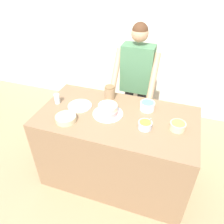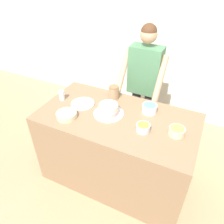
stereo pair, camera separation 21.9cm
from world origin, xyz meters
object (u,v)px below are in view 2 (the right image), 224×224
Objects in this scene: frosting_bowl_olive at (177,131)px; drinking_glass at (62,95)px; stoneware_jar at (114,92)px; frosting_bowl_orange at (143,127)px; cake at (109,110)px; frosting_bowl_blue at (149,108)px; ceramic_plate at (83,104)px; person_baker at (144,78)px; frosting_bowl_pink at (67,115)px.

drinking_glass is (-1.31, 0.03, 0.02)m from frosting_bowl_olive.
drinking_glass is 0.59m from stoneware_jar.
frosting_bowl_orange is at bearing -39.12° from stoneware_jar.
cake reaches higher than drinking_glass.
frosting_bowl_blue is (-0.34, 0.23, 0.01)m from frosting_bowl_olive.
frosting_bowl_blue is at bearing 11.39° from drinking_glass.
frosting_bowl_olive is (0.29, 0.08, 0.00)m from frosting_bowl_orange.
cake reaches higher than frosting_bowl_blue.
frosting_bowl_blue reaches higher than ceramic_plate.
drinking_glass is at bearing -151.25° from stoneware_jar.
person_baker reaches higher than ceramic_plate.
stoneware_jar is (-0.20, -0.50, -0.00)m from person_baker.
drinking_glass is 0.27m from ceramic_plate.
cake is (-0.11, -0.80, -0.02)m from person_baker.
frosting_bowl_orange is 0.78m from frosting_bowl_pink.
frosting_bowl_orange is at bearing -82.59° from frosting_bowl_blue.
person_baker is 0.81m from cake.
frosting_bowl_olive is (0.71, -0.02, -0.01)m from cake.
frosting_bowl_blue is 0.73m from ceramic_plate.
person_baker is 6.42× the size of ceramic_plate.
cake is 2.85× the size of drinking_glass.
drinking_glass reaches higher than frosting_bowl_olive.
frosting_bowl_blue is (0.37, 0.22, -0.00)m from cake.
person_baker is 0.89m from ceramic_plate.
frosting_bowl_blue is 0.47m from stoneware_jar.
frosting_bowl_pink is (-0.47, -1.04, -0.04)m from person_baker.
cake is at bearing -6.48° from ceramic_plate.
frosting_bowl_pink is 1.09m from frosting_bowl_olive.
cake is 2.00× the size of frosting_bowl_orange.
person_baker reaches higher than frosting_bowl_orange.
ceramic_plate is at bearing -120.60° from person_baker.
person_baker is at bearing 65.70° from frosting_bowl_pink.
person_baker is at bearing 68.51° from stoneware_jar.
person_baker reaches higher than frosting_bowl_pink.
frosting_bowl_orange is at bearing 10.20° from frosting_bowl_pink.
cake is 2.13× the size of frosting_bowl_olive.
ceramic_plate is (0.02, 0.28, -0.03)m from frosting_bowl_pink.
cake reaches higher than frosting_bowl_olive.
stoneware_jar is at bearing 158.00° from frosting_bowl_olive.
person_baker is 5.29× the size of cake.
drinking_glass is at bearing -168.61° from frosting_bowl_blue.
frosting_bowl_blue reaches higher than frosting_bowl_pink.
frosting_bowl_orange is (0.41, -0.10, -0.01)m from cake.
drinking_glass reaches higher than frosting_bowl_pink.
frosting_bowl_blue reaches higher than frosting_bowl_olive.
stoneware_jar is at bearing 105.66° from cake.
cake is 0.43m from frosting_bowl_pink.
frosting_bowl_olive is at bearing -1.28° from cake.
frosting_bowl_orange is 0.64m from stoneware_jar.
frosting_bowl_pink is at bearing -93.80° from ceramic_plate.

